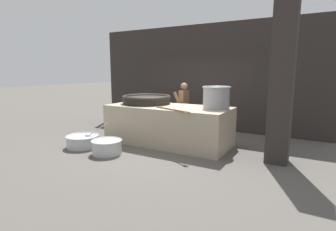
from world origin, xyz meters
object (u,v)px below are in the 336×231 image
giant_wok_near (146,99)px  prep_bowl_vegetables (83,141)px  prep_bowl_meat (107,146)px  cook (184,107)px  stock_pot (216,97)px

giant_wok_near → prep_bowl_vegetables: (-0.94, -1.60, -0.99)m
prep_bowl_vegetables → prep_bowl_meat: 0.95m
cook → prep_bowl_meat: size_ratio=2.19×
cook → prep_bowl_vegetables: bearing=53.2°
stock_pot → prep_bowl_vegetables: bearing=-151.3°
giant_wok_near → prep_bowl_meat: size_ratio=1.92×
prep_bowl_vegetables → stock_pot: bearing=28.7°
prep_bowl_vegetables → prep_bowl_meat: (0.95, -0.11, 0.01)m
stock_pot → prep_bowl_vegetables: 3.64m
giant_wok_near → cook: 1.24m
prep_bowl_vegetables → prep_bowl_meat: bearing=-6.8°
cook → prep_bowl_vegetables: cook is taller
prep_bowl_vegetables → prep_bowl_meat: prep_bowl_vegetables is taller
stock_pot → prep_bowl_meat: stock_pot is taller
stock_pot → giant_wok_near: bearing=-178.4°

